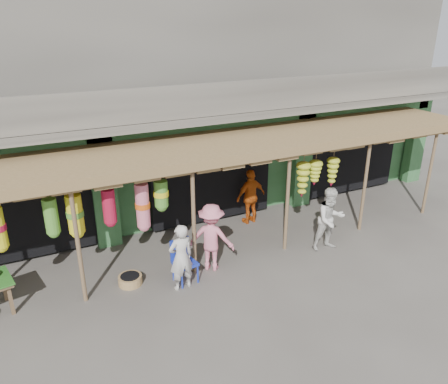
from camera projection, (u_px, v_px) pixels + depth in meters
name	position (u px, v px, depth m)	size (l,w,h in m)	color
ground	(247.00, 254.00, 11.02)	(80.00, 80.00, 0.00)	#514C47
building	(175.00, 91.00, 13.81)	(16.40, 6.80, 7.00)	gray
awning	(228.00, 148.00, 10.67)	(14.00, 2.70, 2.79)	brown
blue_chair	(183.00, 258.00, 9.75)	(0.54, 0.55, 0.99)	#1B2FB0
basket_mid	(130.00, 280.00, 9.75)	(0.53, 0.53, 0.20)	olive
person_front	(181.00, 257.00, 9.36)	(0.56, 0.37, 1.54)	beige
person_right	(330.00, 219.00, 10.97)	(0.81, 0.63, 1.67)	silver
person_vendor	(251.00, 196.00, 12.42)	(0.94, 0.39, 1.61)	#C85412
person_shopper	(211.00, 237.00, 10.09)	(1.06, 0.61, 1.65)	pink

